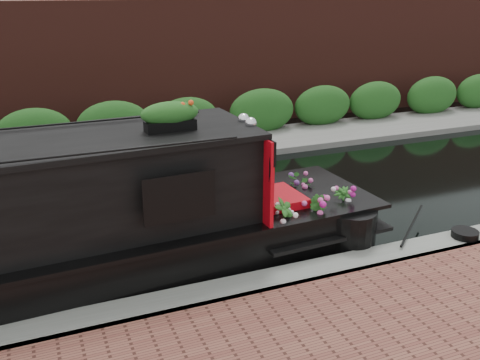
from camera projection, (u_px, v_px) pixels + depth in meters
name	position (u px, v px, depth m)	size (l,w,h in m)	color
ground	(161.00, 219.00, 10.65)	(80.00, 80.00, 0.00)	black
near_bank_coping	(217.00, 305.00, 7.78)	(40.00, 0.60, 0.50)	gray
far_bank_path	(122.00, 160.00, 14.31)	(40.00, 2.40, 0.34)	slate
far_hedge	(116.00, 151.00, 15.09)	(40.00, 1.10, 2.80)	#21561C
far_brick_wall	(104.00, 133.00, 16.92)	(40.00, 1.00, 8.00)	#4D211A
rope_fender	(362.00, 222.00, 10.12)	(0.35, 0.35, 0.44)	brown
coiled_mooring_rope	(465.00, 234.00, 9.31)	(0.46, 0.46, 0.12)	black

